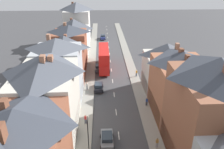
{
  "coord_description": "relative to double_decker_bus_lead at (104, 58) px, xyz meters",
  "views": [
    {
      "loc": [
        -2.26,
        -13.44,
        22.07
      ],
      "look_at": [
        -0.14,
        29.89,
        1.65
      ],
      "focal_mm": 35.0,
      "sensor_mm": 36.0,
      "label": 1
    }
  ],
  "objects": [
    {
      "name": "pedestrian_mid_right",
      "position": [
        7.42,
        -17.48,
        -1.78
      ],
      "size": [
        0.36,
        0.22,
        1.61
      ],
      "color": "#23232D",
      "rests_on": "pavement_right"
    },
    {
      "name": "pedestrian_far_left",
      "position": [
        -3.65,
        -10.98,
        -1.78
      ],
      "size": [
        0.36,
        0.22,
        1.61
      ],
      "color": "gray",
      "rests_on": "pavement_left"
    },
    {
      "name": "pedestrian_mid_left",
      "position": [
        -3.27,
        -22.16,
        -1.78
      ],
      "size": [
        0.36,
        0.22,
        1.61
      ],
      "color": "#3D4256",
      "rests_on": "pavement_left"
    },
    {
      "name": "centre_line_dashes",
      "position": [
        1.81,
        -1.1,
        -2.81
      ],
      "size": [
        0.14,
        97.8,
        0.01
      ],
      "color": "silver",
      "rests_on": "ground"
    },
    {
      "name": "pedestrian_near_right",
      "position": [
        6.82,
        -27.92,
        -1.78
      ],
      "size": [
        0.36,
        0.22,
        1.61
      ],
      "color": "gray",
      "rests_on": "pavement_right"
    },
    {
      "name": "terrace_row_right",
      "position": [
        11.99,
        -29.85,
        3.09
      ],
      "size": [
        8.0,
        43.21,
        14.2
      ],
      "color": "#ADB2B7",
      "rests_on": "ground"
    },
    {
      "name": "pavement_left",
      "position": [
        -3.29,
        0.9,
        -2.75
      ],
      "size": [
        2.2,
        104.0,
        0.14
      ],
      "primitive_type": "cube",
      "color": "gray",
      "rests_on": "ground"
    },
    {
      "name": "pedestrian_far_right",
      "position": [
        7.43,
        -5.19,
        -1.78
      ],
      "size": [
        0.36,
        0.22,
        1.61
      ],
      "color": "#3D4256",
      "rests_on": "pavement_right"
    },
    {
      "name": "car_parked_left_a",
      "position": [
        -1.29,
        -1.32,
        -2.0
      ],
      "size": [
        1.9,
        3.82,
        1.63
      ],
      "color": "#4C515B",
      "rests_on": "ground"
    },
    {
      "name": "car_mid_black",
      "position": [
        0.01,
        -26.68,
        -1.99
      ],
      "size": [
        1.9,
        3.84,
        1.65
      ],
      "color": "gray",
      "rests_on": "ground"
    },
    {
      "name": "pavement_right",
      "position": [
        6.91,
        0.9,
        -2.75
      ],
      "size": [
        2.2,
        104.0,
        0.14
      ],
      "primitive_type": "cube",
      "color": "gray",
      "rests_on": "ground"
    },
    {
      "name": "car_parked_right_a",
      "position": [
        0.01,
        26.54,
        -1.96
      ],
      "size": [
        1.9,
        4.02,
        1.71
      ],
      "color": "navy",
      "rests_on": "ground"
    },
    {
      "name": "car_near_blue",
      "position": [
        -1.29,
        -11.09,
        -2.02
      ],
      "size": [
        1.9,
        3.86,
        1.57
      ],
      "color": "black",
      "rests_on": "ground"
    },
    {
      "name": "double_decker_bus_lead",
      "position": [
        0.0,
        0.0,
        0.0
      ],
      "size": [
        2.74,
        10.8,
        5.3
      ],
      "color": "red",
      "rests_on": "ground"
    },
    {
      "name": "street_lamp",
      "position": [
        -2.44,
        -28.25,
        0.43
      ],
      "size": [
        0.2,
        1.12,
        5.5
      ],
      "color": "black",
      "rests_on": "ground"
    },
    {
      "name": "terrace_row_left",
      "position": [
        -8.38,
        -11.73,
        3.02
      ],
      "size": [
        8.0,
        76.18,
        13.69
      ],
      "color": "#BCB7A8",
      "rests_on": "ground"
    }
  ]
}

